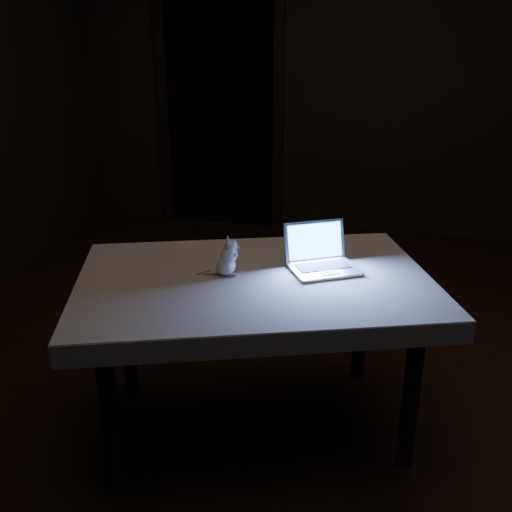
# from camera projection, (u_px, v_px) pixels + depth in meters

# --- Properties ---
(floor) EXTENTS (5.00, 5.00, 0.00)m
(floor) POSITION_uv_depth(u_px,v_px,m) (321.00, 399.00, 2.61)
(floor) COLOR black
(floor) RESTS_ON ground
(back_wall) EXTENTS (4.50, 0.04, 2.60)m
(back_wall) POSITION_uv_depth(u_px,v_px,m) (357.00, 71.00, 4.43)
(back_wall) COLOR black
(back_wall) RESTS_ON ground
(doorway) EXTENTS (1.06, 0.36, 2.13)m
(doorway) POSITION_uv_depth(u_px,v_px,m) (221.00, 99.00, 4.71)
(doorway) COLOR black
(doorway) RESTS_ON back_wall
(table) EXTENTS (1.46, 1.16, 0.68)m
(table) POSITION_uv_depth(u_px,v_px,m) (255.00, 355.00, 2.32)
(table) COLOR black
(table) RESTS_ON floor
(tablecloth) EXTENTS (1.58, 1.31, 0.08)m
(tablecloth) POSITION_uv_depth(u_px,v_px,m) (238.00, 284.00, 2.23)
(tablecloth) COLOR beige
(tablecloth) RESTS_ON table
(laptop) EXTENTS (0.33, 0.32, 0.17)m
(laptop) POSITION_uv_depth(u_px,v_px,m) (325.00, 251.00, 2.22)
(laptop) COLOR #BABBC0
(laptop) RESTS_ON tablecloth
(plush_mouse) EXTENTS (0.15, 0.15, 0.15)m
(plush_mouse) POSITION_uv_depth(u_px,v_px,m) (226.00, 256.00, 2.19)
(plush_mouse) COLOR white
(plush_mouse) RESTS_ON tablecloth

